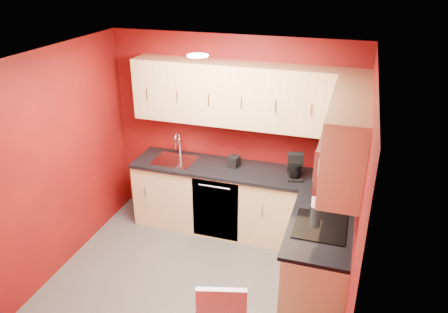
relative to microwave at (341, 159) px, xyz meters
The scene contains 20 objects.
floor 2.18m from the microwave, behind, with size 3.20×3.20×0.00m, color #494644.
ceiling 1.64m from the microwave, behind, with size 3.20×3.20×0.00m, color white.
wall_back 1.95m from the microwave, 136.99° to the left, with size 3.20×3.20×0.00m, color maroon.
wall_front 2.24m from the microwave, 129.35° to the right, with size 3.20×3.20×0.00m, color maroon.
wall_left 3.03m from the microwave, behind, with size 3.00×3.00×0.00m, color maroon.
wall_right 0.50m from the microwave, 44.09° to the right, with size 3.00×3.00×0.00m, color maroon.
base_cabinets_back 1.98m from the microwave, 140.04° to the left, with size 2.80×0.60×0.87m, color #D9BD7C.
base_cabinets_right 1.23m from the microwave, 151.81° to the left, with size 0.60×1.30×0.87m, color #D9BD7C.
countertop_back 1.73m from the microwave, 140.47° to the left, with size 2.80×0.63×0.04m, color black.
countertop_right 0.78m from the microwave, 162.04° to the left, with size 0.63×1.27×0.04m, color black.
upper_cabinets_back 1.65m from the microwave, 136.69° to the left, with size 2.80×0.35×0.75m, color tan.
upper_cabinets_right 0.33m from the microwave, 82.65° to the left, with size 0.35×1.55×0.75m.
microwave is the anchor object (origin of this frame).
cooktop 0.75m from the microwave, behind, with size 0.50×0.55×0.01m, color black.
sink 2.43m from the microwave, 154.40° to the left, with size 0.52×0.42×0.35m.
dishwasher_front 2.02m from the microwave, 153.81° to the left, with size 0.60×0.02×0.82m, color black.
downlight 1.62m from the microwave, behind, with size 0.20×0.20×0.01m, color white.
coffee_maker 1.24m from the microwave, 118.60° to the left, with size 0.18×0.24×0.30m, color black, non-canonical shape.
napkin_holder 1.81m from the microwave, 141.30° to the left, with size 0.13×0.13×0.14m, color black, non-canonical shape.
paper_towel 0.74m from the microwave, 117.73° to the left, with size 0.15×0.15×0.26m, color white, non-canonical shape.
Camera 1 is at (1.46, -3.52, 3.33)m, focal length 35.00 mm.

